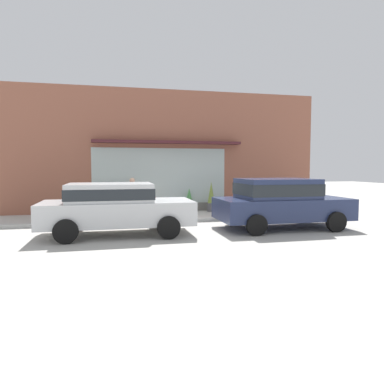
# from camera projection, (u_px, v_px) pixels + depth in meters

# --- Properties ---
(ground_plane) EXTENTS (60.00, 60.00, 0.00)m
(ground_plane) POSITION_uv_depth(u_px,v_px,m) (181.00, 221.00, 12.67)
(ground_plane) COLOR #B2AFA8
(curb_strip) EXTENTS (14.00, 0.24, 0.12)m
(curb_strip) POSITION_uv_depth(u_px,v_px,m) (182.00, 220.00, 12.47)
(curb_strip) COLOR #B2B2AD
(curb_strip) RESTS_ON ground_plane
(storefront) EXTENTS (14.00, 0.81, 5.38)m
(storefront) POSITION_uv_depth(u_px,v_px,m) (167.00, 152.00, 15.59)
(storefront) COLOR #935642
(storefront) RESTS_ON ground_plane
(fire_hydrant) EXTENTS (0.42, 0.40, 0.86)m
(fire_hydrant) POSITION_uv_depth(u_px,v_px,m) (154.00, 208.00, 13.00)
(fire_hydrant) COLOR red
(fire_hydrant) RESTS_ON ground_plane
(pedestrian_with_handbag) EXTENTS (0.23, 0.63, 1.56)m
(pedestrian_with_handbag) POSITION_uv_depth(u_px,v_px,m) (132.00, 195.00, 13.40)
(pedestrian_with_handbag) COLOR #8E333D
(pedestrian_with_handbag) RESTS_ON ground_plane
(parked_car_navy) EXTENTS (4.19, 2.13, 1.60)m
(parked_car_navy) POSITION_uv_depth(u_px,v_px,m) (280.00, 200.00, 11.13)
(parked_car_navy) COLOR navy
(parked_car_navy) RESTS_ON ground_plane
(parked_car_silver) EXTENTS (4.31, 2.06, 1.50)m
(parked_car_silver) POSITION_uv_depth(u_px,v_px,m) (115.00, 205.00, 10.05)
(parked_car_silver) COLOR silver
(parked_car_silver) RESTS_ON ground_plane
(potted_plant_corner_tall) EXTENTS (0.61, 0.61, 0.92)m
(potted_plant_corner_tall) POSITION_uv_depth(u_px,v_px,m) (89.00, 202.00, 14.29)
(potted_plant_corner_tall) COLOR #B7B2A3
(potted_plant_corner_tall) RESTS_ON ground_plane
(potted_plant_low_front) EXTENTS (0.35, 0.35, 1.34)m
(potted_plant_low_front) POSITION_uv_depth(u_px,v_px,m) (211.00, 197.00, 15.41)
(potted_plant_low_front) COLOR #4C4C51
(potted_plant_low_front) RESTS_ON ground_plane
(potted_plant_window_right) EXTENTS (0.34, 0.34, 0.92)m
(potted_plant_window_right) POSITION_uv_depth(u_px,v_px,m) (71.00, 204.00, 14.49)
(potted_plant_window_right) COLOR #33473D
(potted_plant_window_right) RESTS_ON ground_plane
(potted_plant_doorstep) EXTENTS (0.44, 0.44, 1.03)m
(potted_plant_doorstep) POSITION_uv_depth(u_px,v_px,m) (189.00, 200.00, 15.60)
(potted_plant_doorstep) COLOR #B7B2A3
(potted_plant_doorstep) RESTS_ON ground_plane
(potted_plant_near_hydrant) EXTENTS (0.29, 0.29, 0.49)m
(potted_plant_near_hydrant) POSITION_uv_depth(u_px,v_px,m) (258.00, 205.00, 15.89)
(potted_plant_near_hydrant) COLOR #B7B2A3
(potted_plant_near_hydrant) RESTS_ON ground_plane
(potted_plant_window_center) EXTENTS (0.34, 0.34, 0.57)m
(potted_plant_window_center) POSITION_uv_depth(u_px,v_px,m) (143.00, 205.00, 15.09)
(potted_plant_window_center) COLOR #9E6042
(potted_plant_window_center) RESTS_ON ground_plane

